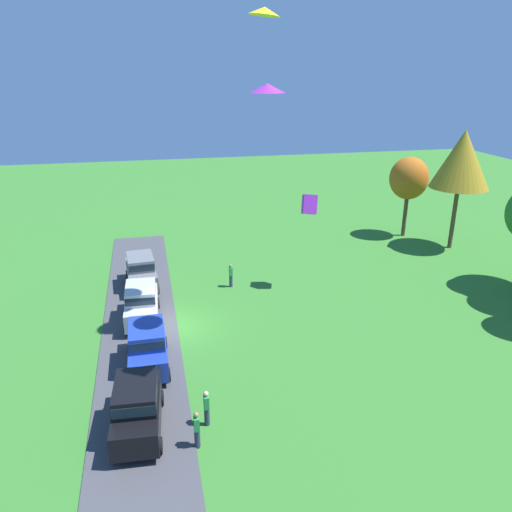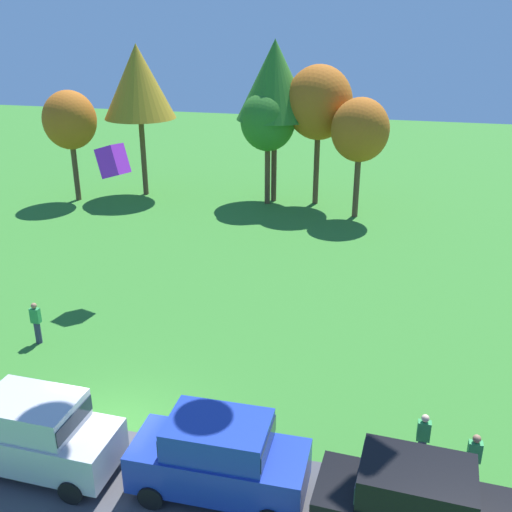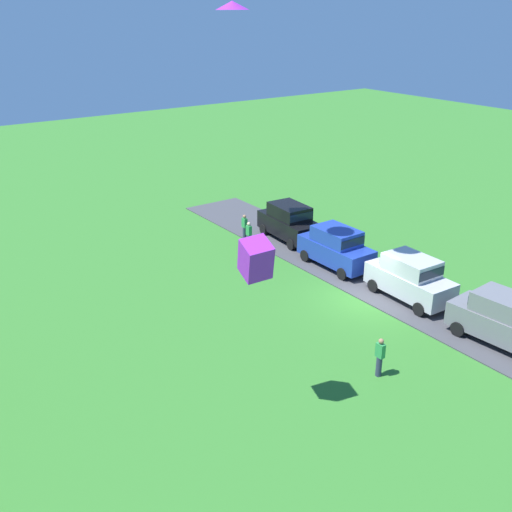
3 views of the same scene
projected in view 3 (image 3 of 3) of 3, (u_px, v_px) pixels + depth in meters
ground_plane at (360, 299)px, 30.49m from camera, size 120.00×120.00×0.00m
pavement_strip at (389, 288)px, 31.61m from camera, size 36.00×4.40×0.06m
car_suv_mid_row at (504, 318)px, 25.96m from camera, size 4.73×2.32×2.28m
car_suv_far_end at (410, 276)px, 29.94m from camera, size 4.66×2.17×2.28m
car_suv_near_entrance at (336, 246)px, 33.70m from camera, size 4.60×2.05×2.28m
car_suv_by_flagpole at (289, 221)px, 37.67m from camera, size 4.71×2.28×2.28m
person_beside_suv at (380, 357)px, 23.86m from camera, size 0.36×0.24×1.71m
person_on_lawn at (245, 227)px, 37.77m from camera, size 0.36×0.24×1.71m
person_watching_sky at (249, 235)px, 36.50m from camera, size 0.36×0.24×1.71m
kite_delta_high_left at (232, 5)px, 26.60m from camera, size 1.90×1.90×0.39m
kite_box_trailing_tail at (256, 259)px, 19.91m from camera, size 1.38×1.20×1.56m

